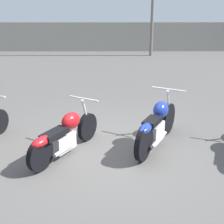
# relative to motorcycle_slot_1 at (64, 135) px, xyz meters

# --- Properties ---
(ground_plane) EXTENTS (60.00, 60.00, 0.00)m
(ground_plane) POSITION_rel_motorcycle_slot_1_xyz_m (0.89, 0.19, -0.40)
(ground_plane) COLOR #514F4C
(fence_back) EXTENTS (40.00, 0.04, 1.59)m
(fence_back) POSITION_rel_motorcycle_slot_1_xyz_m (0.89, 12.53, 0.39)
(fence_back) COLOR #9E998E
(fence_back) RESTS_ON ground_plane
(motorcycle_slot_1) EXTENTS (1.15, 1.78, 0.94)m
(motorcycle_slot_1) POSITION_rel_motorcycle_slot_1_xyz_m (0.00, 0.00, 0.00)
(motorcycle_slot_1) COLOR black
(motorcycle_slot_1) RESTS_ON ground_plane
(motorcycle_slot_2) EXTENTS (1.14, 1.87, 1.03)m
(motorcycle_slot_2) POSITION_rel_motorcycle_slot_1_xyz_m (1.76, 0.36, 0.04)
(motorcycle_slot_2) COLOR black
(motorcycle_slot_2) RESTS_ON ground_plane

